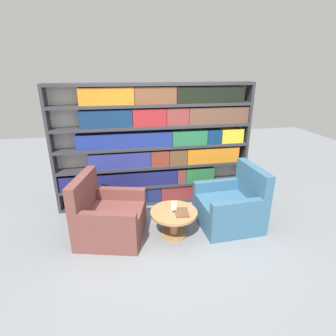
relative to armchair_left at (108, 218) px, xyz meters
The scene contains 7 objects.
ground_plane 0.95m from the armchair_left, 19.50° to the right, with size 14.00×14.00×0.00m, color gray.
bookshelf 1.55m from the armchair_left, 47.86° to the left, with size 3.50×0.30×2.20m.
armchair_left is the anchor object (origin of this frame).
armchair_right 1.95m from the armchair_left, ahead, with size 0.96×0.94×0.98m.
coffee_table 0.99m from the armchair_left, ahead, with size 0.71×0.71×0.41m.
table_sign 1.00m from the armchair_left, ahead, with size 0.08×0.06×0.17m.
stray_book 1.11m from the armchair_left, 12.02° to the right, with size 0.22×0.28×0.03m.
Camera 1 is at (-0.57, -3.21, 2.41)m, focal length 28.00 mm.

